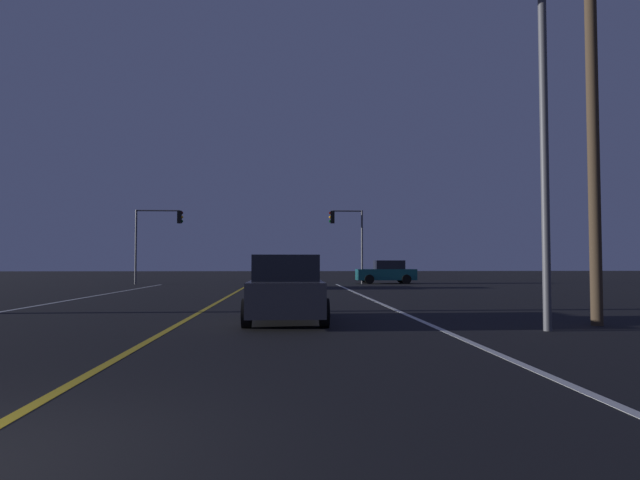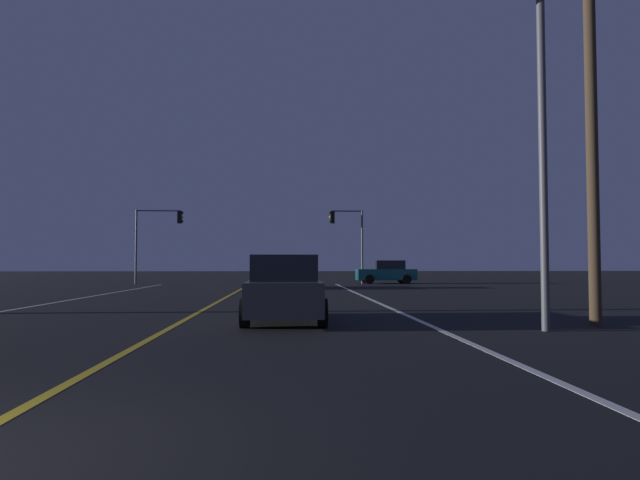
% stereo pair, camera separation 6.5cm
% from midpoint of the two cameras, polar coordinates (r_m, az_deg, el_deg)
% --- Properties ---
extents(lane_edge_right, '(0.16, 40.95, 0.01)m').
position_cam_midpoint_polar(lane_edge_right, '(18.85, 7.16, -6.95)').
color(lane_edge_right, silver).
rests_on(lane_edge_right, ground).
extents(lane_edge_left, '(0.16, 40.95, 0.01)m').
position_cam_midpoint_polar(lane_edge_left, '(20.53, -29.04, -6.29)').
color(lane_edge_left, silver).
rests_on(lane_edge_left, ground).
extents(lane_center_divider, '(0.16, 40.95, 0.01)m').
position_cam_midpoint_polar(lane_center_divider, '(18.73, -11.75, -6.95)').
color(lane_center_divider, gold).
rests_on(lane_center_divider, ground).
extents(car_lead_same_lane, '(2.02, 4.30, 1.70)m').
position_cam_midpoint_polar(car_lead_same_lane, '(14.09, -3.70, -5.17)').
color(car_lead_same_lane, black).
rests_on(car_lead_same_lane, ground).
extents(car_ahead_far, '(2.02, 4.30, 1.70)m').
position_cam_midpoint_polar(car_ahead_far, '(32.97, -3.86, -3.59)').
color(car_ahead_far, black).
rests_on(car_ahead_far, ground).
extents(car_crossing_side, '(4.30, 2.02, 1.70)m').
position_cam_midpoint_polar(car_crossing_side, '(40.71, 6.89, -3.36)').
color(car_crossing_side, black).
rests_on(car_crossing_side, ground).
extents(traffic_light_near_right, '(2.48, 0.36, 5.33)m').
position_cam_midpoint_polar(traffic_light_near_right, '(39.75, 2.71, 1.09)').
color(traffic_light_near_right, '#4C4C51').
rests_on(traffic_light_near_right, ground).
extents(traffic_light_near_left, '(3.36, 0.36, 5.29)m').
position_cam_midpoint_polar(traffic_light_near_left, '(40.57, -16.44, 1.14)').
color(traffic_light_near_left, '#4C4C51').
rests_on(traffic_light_near_left, ground).
extents(street_lamp_right_near, '(2.76, 0.44, 8.15)m').
position_cam_midpoint_polar(street_lamp_right_near, '(13.42, 19.56, 13.76)').
color(street_lamp_right_near, '#4C4C51').
rests_on(street_lamp_right_near, ground).
extents(utility_pole_right, '(2.20, 0.28, 10.06)m').
position_cam_midpoint_polar(utility_pole_right, '(15.31, 26.36, 12.24)').
color(utility_pole_right, '#423323').
rests_on(utility_pole_right, ground).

